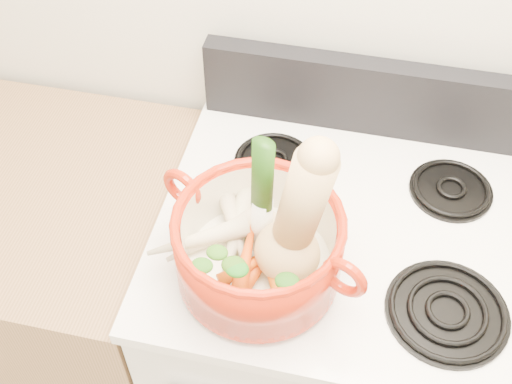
% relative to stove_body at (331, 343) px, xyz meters
% --- Properties ---
extents(stove_body, '(0.76, 0.65, 0.92)m').
position_rel_stove_body_xyz_m(stove_body, '(0.00, 0.00, 0.00)').
color(stove_body, silver).
rests_on(stove_body, floor).
extents(cooktop, '(0.78, 0.67, 0.03)m').
position_rel_stove_body_xyz_m(cooktop, '(0.00, 0.00, 0.47)').
color(cooktop, white).
rests_on(cooktop, stove_body).
extents(control_backsplash, '(0.76, 0.05, 0.18)m').
position_rel_stove_body_xyz_m(control_backsplash, '(0.00, 0.30, 0.58)').
color(control_backsplash, black).
rests_on(control_backsplash, cooktop).
extents(burner_front_left, '(0.22, 0.22, 0.02)m').
position_rel_stove_body_xyz_m(burner_front_left, '(-0.19, -0.16, 0.50)').
color(burner_front_left, black).
rests_on(burner_front_left, cooktop).
extents(burner_front_right, '(0.22, 0.22, 0.02)m').
position_rel_stove_body_xyz_m(burner_front_right, '(0.19, -0.16, 0.50)').
color(burner_front_right, black).
rests_on(burner_front_right, cooktop).
extents(burner_back_left, '(0.17, 0.17, 0.02)m').
position_rel_stove_body_xyz_m(burner_back_left, '(-0.19, 0.14, 0.50)').
color(burner_back_left, black).
rests_on(burner_back_left, cooktop).
extents(burner_back_right, '(0.17, 0.17, 0.02)m').
position_rel_stove_body_xyz_m(burner_back_right, '(0.19, 0.14, 0.50)').
color(burner_back_right, black).
rests_on(burner_back_right, cooktop).
extents(dutch_oven, '(0.39, 0.39, 0.15)m').
position_rel_stove_body_xyz_m(dutch_oven, '(-0.16, -0.16, 0.58)').
color(dutch_oven, '#AA200A').
rests_on(dutch_oven, burner_front_left).
extents(pot_handle_left, '(0.08, 0.05, 0.08)m').
position_rel_stove_body_xyz_m(pot_handle_left, '(-0.32, -0.09, 0.63)').
color(pot_handle_left, '#AA200A').
rests_on(pot_handle_left, dutch_oven).
extents(pot_handle_right, '(0.08, 0.05, 0.08)m').
position_rel_stove_body_xyz_m(pot_handle_right, '(-0.00, -0.22, 0.63)').
color(pot_handle_right, '#AA200A').
rests_on(pot_handle_right, dutch_oven).
extents(squash, '(0.21, 0.18, 0.32)m').
position_rel_stove_body_xyz_m(squash, '(-0.11, -0.16, 0.69)').
color(squash, tan).
rests_on(squash, dutch_oven).
extents(leek, '(0.06, 0.06, 0.27)m').
position_rel_stove_body_xyz_m(leek, '(-0.16, -0.12, 0.67)').
color(leek, white).
rests_on(leek, dutch_oven).
extents(ginger, '(0.11, 0.09, 0.05)m').
position_rel_stove_body_xyz_m(ginger, '(-0.16, -0.09, 0.56)').
color(ginger, tan).
rests_on(ginger, dutch_oven).
extents(parsnip_0, '(0.05, 0.25, 0.07)m').
position_rel_stove_body_xyz_m(parsnip_0, '(-0.21, -0.11, 0.57)').
color(parsnip_0, beige).
rests_on(parsnip_0, dutch_oven).
extents(parsnip_1, '(0.19, 0.17, 0.06)m').
position_rel_stove_body_xyz_m(parsnip_1, '(-0.24, -0.13, 0.57)').
color(parsnip_1, beige).
rests_on(parsnip_1, dutch_oven).
extents(parsnip_2, '(0.11, 0.17, 0.05)m').
position_rel_stove_body_xyz_m(parsnip_2, '(-0.21, -0.11, 0.57)').
color(parsnip_2, beige).
rests_on(parsnip_2, dutch_oven).
extents(parsnip_3, '(0.19, 0.12, 0.06)m').
position_rel_stove_body_xyz_m(parsnip_3, '(-0.27, -0.16, 0.58)').
color(parsnip_3, '#EDE4C1').
rests_on(parsnip_3, dutch_oven).
extents(carrot_0, '(0.08, 0.16, 0.05)m').
position_rel_stove_body_xyz_m(carrot_0, '(-0.15, -0.18, 0.55)').
color(carrot_0, '#CC410A').
rests_on(carrot_0, dutch_oven).
extents(carrot_1, '(0.10, 0.13, 0.04)m').
position_rel_stove_body_xyz_m(carrot_1, '(-0.20, -0.22, 0.56)').
color(carrot_1, '#C34109').
rests_on(carrot_1, dutch_oven).
extents(carrot_2, '(0.11, 0.16, 0.05)m').
position_rel_stove_body_xyz_m(carrot_2, '(-0.12, -0.20, 0.57)').
color(carrot_2, '#C14E09').
rests_on(carrot_2, dutch_oven).
extents(carrot_3, '(0.11, 0.10, 0.04)m').
position_rel_stove_body_xyz_m(carrot_3, '(-0.17, -0.19, 0.57)').
color(carrot_3, '#BE3D09').
rests_on(carrot_3, dutch_oven).
extents(carrot_4, '(0.04, 0.16, 0.04)m').
position_rel_stove_body_xyz_m(carrot_4, '(-0.18, -0.18, 0.58)').
color(carrot_4, '#D0440A').
rests_on(carrot_4, dutch_oven).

